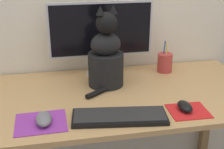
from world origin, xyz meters
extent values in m
cube|color=tan|center=(0.00, 0.00, 0.71)|extent=(1.48, 0.73, 0.02)
cube|color=olive|center=(0.70, 0.33, 0.35)|extent=(0.05, 0.05, 0.70)
cylinder|color=#B2B2B7|center=(-0.04, 0.27, 0.73)|extent=(0.17, 0.17, 0.01)
cylinder|color=#B2B2B7|center=(-0.04, 0.27, 0.79)|extent=(0.04, 0.04, 0.10)
cube|color=#B2B2B7|center=(-0.04, 0.27, 0.99)|extent=(0.58, 0.02, 0.30)
cube|color=black|center=(-0.04, 0.26, 0.99)|extent=(0.55, 0.00, 0.28)
cube|color=black|center=(-0.04, -0.25, 0.74)|extent=(0.42, 0.20, 0.02)
cube|color=black|center=(-0.04, -0.25, 0.75)|extent=(0.40, 0.18, 0.01)
cube|color=purple|center=(-0.37, -0.22, 0.73)|extent=(0.22, 0.19, 0.00)
cube|color=red|center=(0.27, -0.24, 0.73)|extent=(0.18, 0.16, 0.00)
ellipsoid|color=slate|center=(-0.36, -0.23, 0.75)|extent=(0.07, 0.11, 0.04)
ellipsoid|color=black|center=(0.26, -0.23, 0.75)|extent=(0.06, 0.10, 0.03)
cylinder|color=black|center=(-0.04, 0.12, 0.81)|extent=(0.23, 0.23, 0.17)
ellipsoid|color=black|center=(-0.04, 0.12, 0.95)|extent=(0.19, 0.17, 0.12)
sphere|color=black|center=(-0.03, 0.11, 1.06)|extent=(0.13, 0.13, 0.11)
cone|color=black|center=(-0.07, 0.10, 1.13)|extent=(0.05, 0.05, 0.04)
cone|color=black|center=(0.00, 0.12, 1.13)|extent=(0.05, 0.05, 0.04)
cylinder|color=black|center=(-0.06, 0.03, 0.74)|extent=(0.21, 0.16, 0.03)
cylinder|color=#B23833|center=(0.33, 0.24, 0.78)|extent=(0.09, 0.09, 0.11)
cylinder|color=yellow|center=(0.34, 0.24, 0.84)|extent=(0.01, 0.01, 0.14)
cylinder|color=#1E47B2|center=(0.33, 0.25, 0.84)|extent=(0.02, 0.02, 0.14)
camera|label=1|loc=(-0.30, -1.38, 1.41)|focal=50.00mm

